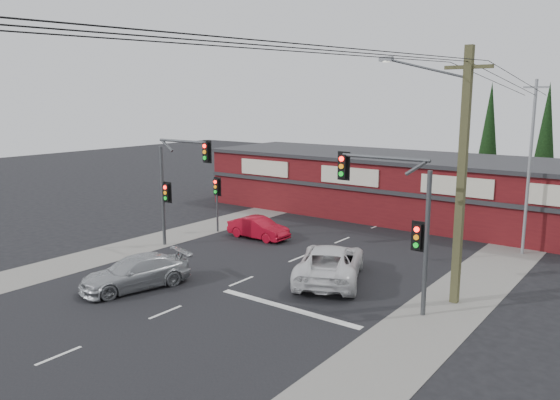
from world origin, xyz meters
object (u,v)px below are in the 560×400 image
Objects in this scene: silver_suv at (135,273)px; red_sedan at (258,228)px; white_suv at (330,263)px; utility_pole at (459,169)px; shop_building at (390,184)px.

silver_suv reaches higher than red_sedan.
white_suv reaches higher than silver_suv.
red_sedan is at bearing 165.53° from utility_pole.
utility_pole reaches higher than white_suv.
shop_building is at bearing -15.87° from red_sedan.
silver_suv is (-6.17, -5.90, -0.12)m from white_suv.
utility_pole reaches higher than silver_suv.
silver_suv is at bearing -150.47° from utility_pole.
utility_pole is (11.49, 6.51, 4.71)m from silver_suv.
utility_pole is at bearing 45.74° from silver_suv.
silver_suv is 20.66m from shop_building.
white_suv is 15.21m from shop_building.
silver_suv is 9.80m from red_sedan.
silver_suv is at bearing -173.29° from red_sedan.
white_suv is 1.53× the size of red_sedan.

